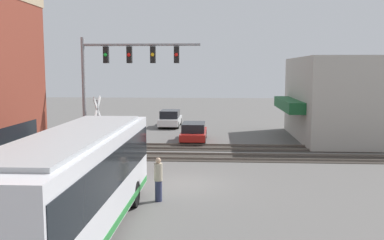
# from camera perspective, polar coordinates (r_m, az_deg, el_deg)

# --- Properties ---
(ground_plane) EXTENTS (120.00, 120.00, 0.00)m
(ground_plane) POSITION_cam_1_polar(r_m,az_deg,el_deg) (19.96, -1.07, -8.49)
(ground_plane) COLOR #605E5B
(shop_building) EXTENTS (10.93, 10.73, 6.15)m
(shop_building) POSITION_cam_1_polar(r_m,az_deg,el_deg) (34.55, 21.48, 2.67)
(shop_building) COLOR #B2ADA3
(shop_building) RESTS_ON ground
(city_bus) EXTENTS (10.90, 2.59, 3.36)m
(city_bus) POSITION_cam_1_polar(r_m,az_deg,el_deg) (13.66, -15.24, -7.88)
(city_bus) COLOR silver
(city_bus) RESTS_ON ground
(traffic_signal_gantry) EXTENTS (0.42, 6.52, 6.99)m
(traffic_signal_gantry) POSITION_cam_1_polar(r_m,az_deg,el_deg) (23.76, -9.57, 6.62)
(traffic_signal_gantry) COLOR gray
(traffic_signal_gantry) RESTS_ON ground
(crossing_signal) EXTENTS (1.41, 1.18, 3.81)m
(crossing_signal) POSITION_cam_1_polar(r_m,az_deg,el_deg) (24.06, -12.49, -0.45)
(crossing_signal) COLOR gray
(crossing_signal) RESTS_ON ground
(rail_track_near) EXTENTS (2.60, 60.00, 0.15)m
(rail_track_near) POSITION_cam_1_polar(r_m,az_deg,el_deg) (25.78, -0.04, -4.93)
(rail_track_near) COLOR #332D28
(rail_track_near) RESTS_ON ground
(rail_track_far) EXTENTS (2.60, 60.00, 0.15)m
(rail_track_far) POSITION_cam_1_polar(r_m,az_deg,el_deg) (28.92, 0.34, -3.64)
(rail_track_far) COLOR #332D28
(rail_track_far) RESTS_ON ground
(parked_car_red) EXTENTS (4.53, 1.82, 1.37)m
(parked_car_red) POSITION_cam_1_polar(r_m,az_deg,el_deg) (31.46, 0.24, -1.66)
(parked_car_red) COLOR #B21E19
(parked_car_red) RESTS_ON ground
(parked_car_white) EXTENTS (4.46, 1.82, 1.54)m
(parked_car_white) POSITION_cam_1_polar(r_m,az_deg,el_deg) (39.35, -2.93, 0.13)
(parked_car_white) COLOR silver
(parked_car_white) RESTS_ON ground
(pedestrian_at_crossing) EXTENTS (0.34, 0.34, 1.62)m
(pedestrian_at_crossing) POSITION_cam_1_polar(r_m,az_deg,el_deg) (24.34, -10.85, -3.85)
(pedestrian_at_crossing) COLOR #473828
(pedestrian_at_crossing) RESTS_ON ground
(pedestrian_near_bus) EXTENTS (0.34, 0.34, 1.78)m
(pedestrian_near_bus) POSITION_cam_1_polar(r_m,az_deg,el_deg) (17.23, -4.51, -7.84)
(pedestrian_near_bus) COLOR #2D3351
(pedestrian_near_bus) RESTS_ON ground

